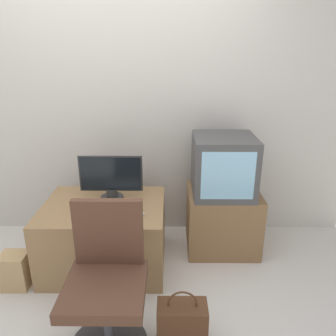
% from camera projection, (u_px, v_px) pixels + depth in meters
% --- Properties ---
extents(ground_plane, '(12.00, 12.00, 0.00)m').
position_uv_depth(ground_plane, '(102.00, 324.00, 2.23)').
color(ground_plane, beige).
extents(wall_back, '(4.40, 0.05, 2.60)m').
position_uv_depth(wall_back, '(120.00, 102.00, 3.03)').
color(wall_back, beige).
rests_on(wall_back, ground_plane).
extents(desk, '(0.99, 0.77, 0.56)m').
position_uv_depth(desk, '(105.00, 235.00, 2.77)').
color(desk, '#937047').
rests_on(desk, ground_plane).
extents(side_stand, '(0.64, 0.54, 0.56)m').
position_uv_depth(side_stand, '(222.00, 219.00, 3.02)').
color(side_stand, olive).
rests_on(side_stand, ground_plane).
extents(main_monitor, '(0.53, 0.19, 0.38)m').
position_uv_depth(main_monitor, '(111.00, 178.00, 2.72)').
color(main_monitor, '#2D2D2D').
rests_on(main_monitor, desk).
extents(keyboard, '(0.32, 0.14, 0.01)m').
position_uv_depth(keyboard, '(111.00, 214.00, 2.51)').
color(keyboard, white).
rests_on(keyboard, desk).
extents(mouse, '(0.05, 0.03, 0.03)m').
position_uv_depth(mouse, '(141.00, 214.00, 2.49)').
color(mouse, silver).
rests_on(mouse, desk).
extents(crt_tv, '(0.52, 0.50, 0.51)m').
position_uv_depth(crt_tv, '(223.00, 166.00, 2.81)').
color(crt_tv, '#474747').
rests_on(crt_tv, side_stand).
extents(office_chair, '(0.48, 0.48, 0.92)m').
position_uv_depth(office_chair, '(107.00, 286.00, 1.97)').
color(office_chair, '#333333').
rests_on(office_chair, ground_plane).
extents(cardboard_box_lower, '(0.20, 0.18, 0.29)m').
position_uv_depth(cardboard_box_lower, '(16.00, 271.00, 2.54)').
color(cardboard_box_lower, tan).
rests_on(cardboard_box_lower, ground_plane).
extents(handbag, '(0.31, 0.17, 0.40)m').
position_uv_depth(handbag, '(182.00, 324.00, 2.03)').
color(handbag, '#4C2D19').
rests_on(handbag, ground_plane).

